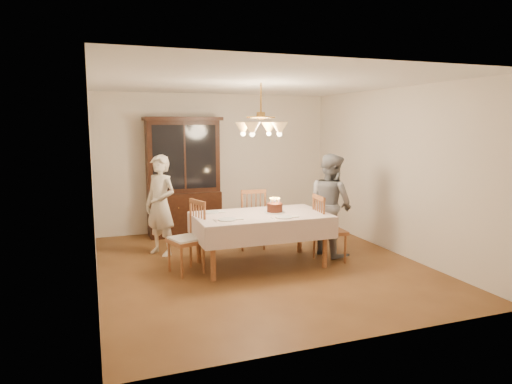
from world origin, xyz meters
name	(u,v)px	position (x,y,z in m)	size (l,w,h in m)	color
ground	(261,265)	(0.00, 0.00, 0.00)	(5.00, 5.00, 0.00)	brown
room_shell	(261,157)	(0.00, 0.00, 1.58)	(5.00, 5.00, 5.00)	white
dining_table	(261,219)	(0.00, 0.00, 0.68)	(1.90, 1.10, 0.76)	brown
china_hutch	(183,179)	(-0.67, 2.25, 1.04)	(1.38, 0.54, 2.16)	black
chair_far_side	(251,222)	(0.18, 0.93, 0.44)	(0.49, 0.47, 1.00)	brown
chair_left_end	(187,241)	(-1.07, 0.03, 0.45)	(0.53, 0.55, 1.00)	brown
chair_right_end	(329,232)	(1.03, -0.15, 0.44)	(0.45, 0.47, 1.00)	brown
elderly_woman	(160,205)	(-1.27, 1.06, 0.78)	(0.57, 0.38, 1.57)	silver
adult_in_grey	(330,204)	(1.23, 0.18, 0.79)	(0.77, 0.60, 1.59)	slate
birthday_cake	(275,208)	(0.23, 0.02, 0.82)	(0.30, 0.30, 0.22)	white
place_setting_near_left	(228,219)	(-0.56, -0.24, 0.77)	(0.40, 0.25, 0.02)	white
place_setting_near_right	(285,217)	(0.22, -0.35, 0.77)	(0.38, 0.23, 0.02)	white
place_setting_far_left	(212,212)	(-0.63, 0.33, 0.77)	(0.38, 0.23, 0.02)	white
chandelier	(261,128)	(0.00, 0.00, 1.98)	(0.62, 0.62, 0.73)	#BF8C3F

